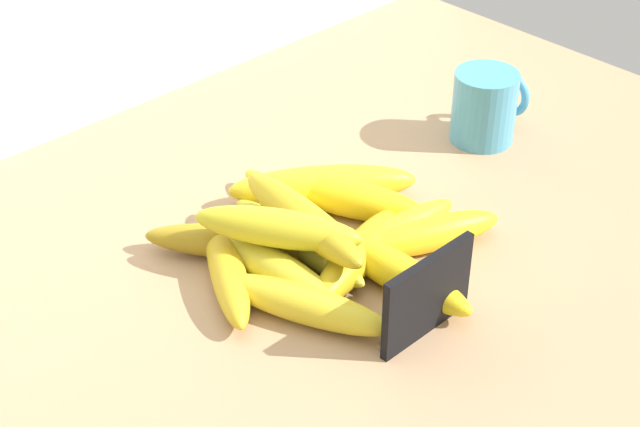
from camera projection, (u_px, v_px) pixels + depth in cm
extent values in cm
cube|color=tan|center=(337.00, 252.00, 101.22)|extent=(110.00, 76.00, 3.00)
cube|color=black|center=(427.00, 296.00, 86.71)|extent=(11.00, 0.80, 8.40)
cube|color=olive|center=(418.00, 324.00, 89.43)|extent=(9.90, 1.20, 0.60)
cylinder|color=#4896BB|center=(484.00, 107.00, 114.62)|extent=(7.57, 7.57, 8.62)
torus|color=#4896BB|center=(509.00, 93.00, 117.32)|extent=(1.00, 5.83, 5.83)
ellipsoid|color=yellow|center=(323.00, 185.00, 104.79)|extent=(18.87, 15.66, 4.39)
ellipsoid|color=gold|center=(227.00, 269.00, 93.84)|extent=(12.04, 16.91, 3.45)
ellipsoid|color=yellow|center=(304.00, 304.00, 89.43)|extent=(9.84, 17.40, 3.60)
ellipsoid|color=yellow|center=(431.00, 234.00, 98.28)|extent=(15.55, 8.98, 3.62)
ellipsoid|color=yellow|center=(393.00, 269.00, 93.50)|extent=(4.70, 18.82, 3.77)
ellipsoid|color=gold|center=(273.00, 268.00, 93.69)|extent=(4.97, 17.01, 3.75)
ellipsoid|color=gold|center=(297.00, 242.00, 97.54)|extent=(3.53, 18.96, 3.25)
ellipsoid|color=#A4831B|center=(243.00, 242.00, 97.13)|extent=(15.56, 17.62, 3.64)
ellipsoid|color=yellow|center=(304.00, 215.00, 101.27)|extent=(5.42, 21.21, 3.25)
ellipsoid|color=gold|center=(357.00, 256.00, 95.18)|extent=(17.44, 8.80, 3.73)
ellipsoid|color=yellow|center=(350.00, 198.00, 103.05)|extent=(10.69, 17.11, 4.13)
ellipsoid|color=yellow|center=(394.00, 232.00, 98.84)|extent=(16.98, 4.23, 3.21)
ellipsoid|color=gold|center=(303.00, 219.00, 94.64)|extent=(6.04, 18.75, 3.78)
ellipsoid|color=gold|center=(280.00, 229.00, 92.41)|extent=(12.06, 15.91, 3.78)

